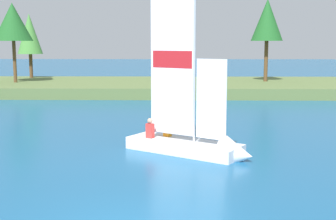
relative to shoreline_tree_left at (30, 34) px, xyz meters
The scene contains 5 objects.
shore_bank 13.70m from the shoreline_tree_left, 17.24° to the right, with size 80.00×11.61×0.81m, color #5B703D.
shoreline_tree_left is the anchor object (origin of this frame).
shoreline_tree_midleft 4.74m from the shoreline_tree_left, 87.82° to the right, with size 3.09×3.09×6.38m.
shoreline_tree_centre 21.10m from the shoreline_tree_left, ahead, with size 2.61×2.61×6.78m.
sailboat 29.50m from the shoreline_tree_left, 60.66° to the right, with size 4.91×3.80×6.65m.
Camera 1 is at (1.05, -9.38, 4.11)m, focal length 48.96 mm.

